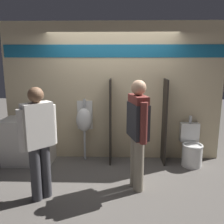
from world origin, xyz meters
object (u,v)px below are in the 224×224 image
Objects in this scene: person_in_vest at (138,128)px; person_with_lanyard at (39,139)px; urinal_near_counter at (84,120)px; sink_basin at (30,116)px; toilet at (191,149)px; cell_phone at (39,120)px; urinal_far at (137,120)px.

person_in_vest is 1.45m from person_with_lanyard.
urinal_near_counter is 1.49m from person_in_vest.
toilet is (3.10, -0.06, -0.62)m from sink_basin.
person_with_lanyard is (0.36, -1.15, 0.02)m from cell_phone.
urinal_near_counter is 1.51m from person_with_lanyard.
urinal_near_counter and urinal_far have the same top height.
sink_basin is 0.24× the size of person_in_vest.
person_in_vest reaches higher than cell_phone.
urinal_far reaches higher than toilet.
person_with_lanyard is (-1.48, -1.44, 0.08)m from urinal_far.
urinal_near_counter is 1.04m from urinal_far.
urinal_far is 0.72× the size of person_in_vest.
person_in_vest reaches higher than urinal_near_counter.
sink_basin is 0.33× the size of urinal_near_counter.
cell_phone is 2.94m from toilet.
urinal_near_counter is 2.15m from toilet.
sink_basin reaches higher than cell_phone.
toilet is at bearing -9.62° from urinal_far.
person_with_lanyard is at bearing 87.67° from person_in_vest.
person_with_lanyard is at bearing -66.18° from sink_basin.
person_in_vest is at bearing -31.69° from person_with_lanyard.
urinal_near_counter is at bearing 180.00° from urinal_far.
urinal_near_counter is at bearing 6.48° from sink_basin.
urinal_near_counter is at bearing 25.66° from person_in_vest.
person_in_vest is at bearing -26.53° from sink_basin.
person_in_vest is (-1.10, -0.94, 0.68)m from toilet.
urinal_near_counter is at bearing 20.29° from cell_phone.
urinal_far reaches higher than sink_basin.
person_in_vest is (-0.07, -1.11, 0.17)m from urinal_far.
person_with_lanyard reaches higher than urinal_near_counter.
person_with_lanyard reaches higher than toilet.
cell_phone is at bearing 62.70° from person_with_lanyard.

